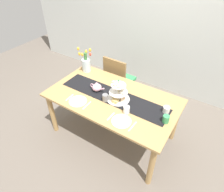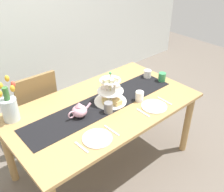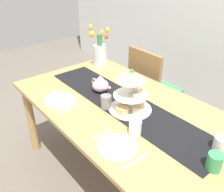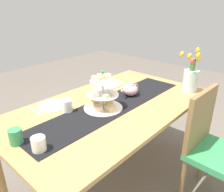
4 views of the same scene
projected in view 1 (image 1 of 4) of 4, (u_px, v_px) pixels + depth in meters
name	position (u px, v px, depth m)	size (l,w,h in m)	color
ground_plane	(112.00, 133.00, 3.05)	(8.00, 8.00, 0.00)	#6B6056
room_wall_rear	(164.00, 21.00, 3.28)	(6.00, 0.08, 2.60)	silver
dining_table	(113.00, 102.00, 2.65)	(1.73, 0.97, 0.73)	tan
chair_left	(118.00, 78.00, 3.35)	(0.43, 0.43, 0.91)	olive
table_runner	(113.00, 96.00, 2.60)	(1.52, 0.33, 0.00)	black
tiered_cake_stand	(118.00, 94.00, 2.49)	(0.30, 0.30, 0.30)	beige
teapot	(97.00, 87.00, 2.66)	(0.24, 0.13, 0.14)	#E5A8BC
tulip_vase	(86.00, 63.00, 3.03)	(0.23, 0.19, 0.38)	silver
cream_jug	(166.00, 110.00, 2.33)	(0.08, 0.08, 0.09)	white
dinner_plate_left	(78.00, 101.00, 2.51)	(0.23, 0.23, 0.01)	white
fork_left	(70.00, 98.00, 2.57)	(0.02, 0.15, 0.01)	silver
knife_left	(87.00, 105.00, 2.45)	(0.01, 0.17, 0.01)	silver
dinner_plate_right	(121.00, 121.00, 2.24)	(0.23, 0.23, 0.01)	white
fork_right	(111.00, 116.00, 2.30)	(0.02, 0.15, 0.01)	silver
knife_right	(133.00, 126.00, 2.18)	(0.01, 0.17, 0.01)	silver
mug_grey	(105.00, 98.00, 2.50)	(0.08, 0.08, 0.10)	slate
mug_white_text	(126.00, 110.00, 2.32)	(0.08, 0.08, 0.10)	white
mug_orange	(166.00, 119.00, 2.20)	(0.08, 0.08, 0.10)	#389356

